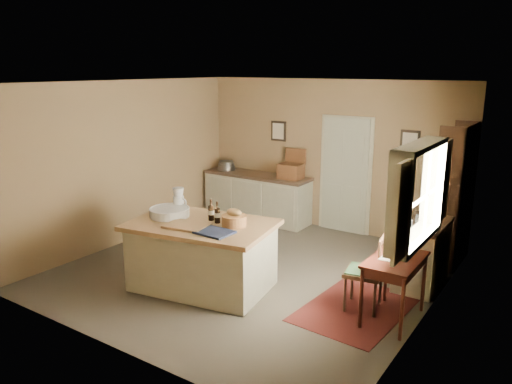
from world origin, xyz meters
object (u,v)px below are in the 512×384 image
work_island (202,253)px  sideboard (257,195)px  writing_desk (395,266)px  desk_chair (364,273)px  right_cabinet (422,254)px  shelving_unit (457,195)px

work_island → sideboard: bearing=100.5°
writing_desk → desk_chair: 0.45m
desk_chair → right_cabinet: (0.40, 1.08, -0.02)m
work_island → sideboard: size_ratio=0.95×
work_island → shelving_unit: size_ratio=0.97×
writing_desk → right_cabinet: (-0.00, 1.14, -0.21)m
desk_chair → work_island: bearing=-173.0°
desk_chair → right_cabinet: size_ratio=0.95×
right_cabinet → desk_chair: bearing=-110.1°
writing_desk → shelving_unit: size_ratio=0.42×
writing_desk → shelving_unit: (0.16, 2.25, 0.39)m
writing_desk → desk_chair: (-0.40, 0.06, -0.20)m
right_cabinet → writing_desk: bearing=-90.0°
shelving_unit → right_cabinet: bearing=-98.0°
desk_chair → shelving_unit: shelving_unit is taller
shelving_unit → desk_chair: bearing=-104.1°
desk_chair → right_cabinet: right_cabinet is taller
right_cabinet → shelving_unit: shelving_unit is taller
right_cabinet → shelving_unit: size_ratio=0.47×
right_cabinet → shelving_unit: (0.16, 1.10, 0.60)m
sideboard → shelving_unit: size_ratio=1.02×
sideboard → desk_chair: bearing=-37.2°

